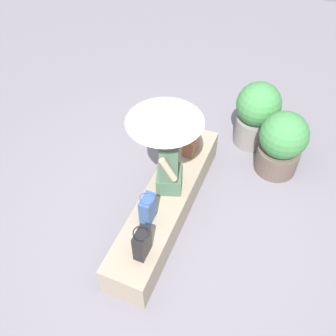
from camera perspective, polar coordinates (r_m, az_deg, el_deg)
The scene contains 9 objects.
ground_plane at distance 4.64m, azimuth -0.15°, elevation -6.92°, with size 14.00×14.00×0.00m, color slate.
stone_bench at distance 4.47m, azimuth -0.15°, elevation -5.35°, with size 2.38×0.50×0.42m, color gray.
person_seated at distance 4.08m, azimuth 0.17°, elevation 0.90°, with size 0.51×0.38×0.90m.
parasol at distance 3.72m, azimuth -0.49°, elevation 8.22°, with size 0.80×0.80×1.12m.
handbag_black at distance 3.71m, azimuth -3.99°, elevation -11.36°, with size 0.21×0.16×0.37m.
tote_bag_canvas at distance 4.67m, azimuth 3.53°, elevation 3.72°, with size 0.26×0.19×0.26m.
shoulder_bag_spare at distance 3.94m, azimuth -3.09°, elevation -6.23°, with size 0.21×0.16×0.37m.
planter_near at distance 5.01m, azimuth 16.96°, elevation 3.66°, with size 0.62×0.62×0.91m.
planter_far at distance 5.31m, azimuth 13.40°, elevation 8.10°, with size 0.61×0.61×0.97m.
Camera 1 is at (2.49, 1.04, 3.77)m, focal length 39.92 mm.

